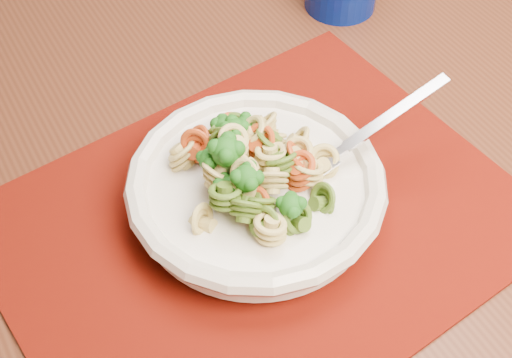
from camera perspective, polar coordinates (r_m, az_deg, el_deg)
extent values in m
cube|color=#492314|center=(0.68, -6.94, -2.86)|extent=(1.69, 1.42, 0.04)
cube|color=#492314|center=(1.44, 11.91, 10.00)|extent=(0.09, 0.09, 0.68)
cube|color=#5A0F03|center=(0.64, 0.30, -3.50)|extent=(0.56, 0.52, 0.00)
cylinder|color=silver|center=(0.65, 0.00, -2.02)|extent=(0.10, 0.10, 0.01)
cylinder|color=silver|center=(0.63, 0.00, -1.05)|extent=(0.21, 0.21, 0.03)
torus|color=silver|center=(0.62, 0.00, -0.27)|extent=(0.23, 0.23, 0.02)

